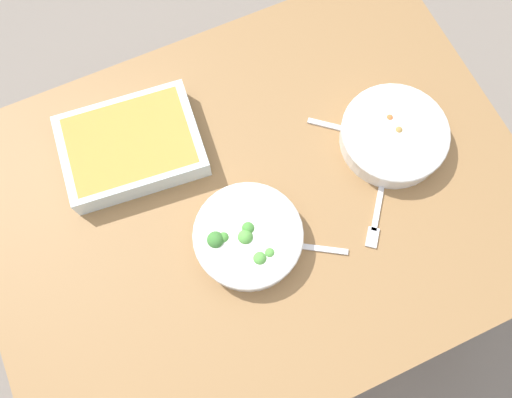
# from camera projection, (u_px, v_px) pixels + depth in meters

# --- Properties ---
(ground_plane) EXTENTS (6.00, 6.00, 0.00)m
(ground_plane) POSITION_uv_depth(u_px,v_px,m) (256.00, 265.00, 1.84)
(ground_plane) COLOR slate
(dining_table) EXTENTS (1.20, 0.90, 0.74)m
(dining_table) POSITION_uv_depth(u_px,v_px,m) (256.00, 211.00, 1.22)
(dining_table) COLOR olive
(dining_table) RESTS_ON ground_plane
(stew_bowl) EXTENTS (0.24, 0.24, 0.06)m
(stew_bowl) POSITION_uv_depth(u_px,v_px,m) (393.00, 135.00, 1.15)
(stew_bowl) COLOR silver
(stew_bowl) RESTS_ON dining_table
(broccoli_bowl) EXTENTS (0.23, 0.23, 0.07)m
(broccoli_bowl) POSITION_uv_depth(u_px,v_px,m) (248.00, 237.00, 1.08)
(broccoli_bowl) COLOR silver
(broccoli_bowl) RESTS_ON dining_table
(baking_dish) EXTENTS (0.32, 0.25, 0.06)m
(baking_dish) POSITION_uv_depth(u_px,v_px,m) (131.00, 146.00, 1.14)
(baking_dish) COLOR silver
(baking_dish) RESTS_ON dining_table
(spoon_by_stew) EXTENTS (0.15, 0.13, 0.01)m
(spoon_by_stew) POSITION_uv_depth(u_px,v_px,m) (356.00, 132.00, 1.19)
(spoon_by_stew) COLOR silver
(spoon_by_stew) RESTS_ON dining_table
(spoon_by_broccoli) EXTENTS (0.16, 0.11, 0.01)m
(spoon_by_broccoli) POSITION_uv_depth(u_px,v_px,m) (295.00, 245.00, 1.10)
(spoon_by_broccoli) COLOR silver
(spoon_by_broccoli) RESTS_ON dining_table
(fork_on_table) EXTENTS (0.12, 0.15, 0.01)m
(fork_on_table) POSITION_uv_depth(u_px,v_px,m) (376.00, 215.00, 1.12)
(fork_on_table) COLOR silver
(fork_on_table) RESTS_ON dining_table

